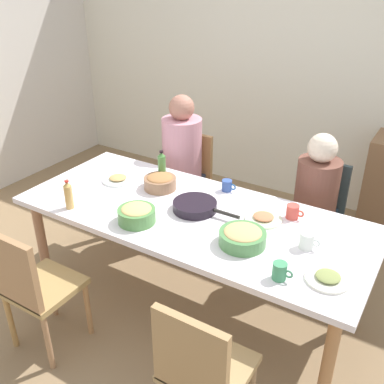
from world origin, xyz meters
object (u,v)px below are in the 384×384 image
at_px(dining_table, 192,221).
at_px(person_2, 316,194).
at_px(chair_3, 201,369).
at_px(plate_0, 328,278).
at_px(plate_1, 118,179).
at_px(cup_2, 227,186).
at_px(bottle_1, 162,167).
at_px(chair_2, 316,212).
at_px(plate_2, 263,218).
at_px(chair_0, 187,177).
at_px(bottle_0, 69,195).
at_px(serving_pan, 196,206).
at_px(cup_0, 307,240).
at_px(cup_3, 293,212).
at_px(person_0, 182,154).
at_px(cup_1, 280,271).
at_px(bowl_0, 160,182).
at_px(chair_1, 32,285).
at_px(bowl_2, 243,237).
at_px(bowl_1, 137,214).

bearing_deg(dining_table, person_2, 53.04).
xyz_separation_m(chair_3, plate_0, (0.38, 0.64, 0.27)).
xyz_separation_m(plate_1, cup_2, (0.77, 0.29, 0.03)).
height_order(chair_3, bottle_1, bottle_1).
bearing_deg(chair_2, plate_2, -101.60).
distance_m(chair_0, bottle_1, 0.72).
relative_size(bottle_0, bottle_1, 0.84).
relative_size(serving_pan, cup_0, 3.93).
height_order(dining_table, chair_2, chair_2).
height_order(serving_pan, cup_3, cup_3).
bearing_deg(chair_2, dining_table, -124.00).
bearing_deg(chair_0, bottle_0, -96.27).
height_order(dining_table, serving_pan, serving_pan).
relative_size(person_0, cup_1, 11.43).
relative_size(chair_3, cup_0, 7.47).
xyz_separation_m(plate_1, bowl_0, (0.34, 0.06, 0.04)).
bearing_deg(chair_2, person_2, -90.00).
xyz_separation_m(person_2, bottle_0, (-1.32, -1.16, 0.15)).
distance_m(cup_2, cup_3, 0.55).
distance_m(dining_table, chair_0, 1.07).
bearing_deg(person_0, plate_2, -31.46).
relative_size(person_2, plate_1, 5.02).
bearing_deg(cup_1, chair_3, -107.10).
distance_m(chair_1, bowl_2, 1.29).
relative_size(chair_0, cup_2, 8.25).
height_order(person_2, bowl_1, person_2).
xyz_separation_m(chair_3, cup_0, (0.19, 0.87, 0.30)).
relative_size(plate_0, serving_pan, 0.50).
bearing_deg(cup_3, person_2, 90.13).
bearing_deg(cup_1, bowl_1, 176.41).
xyz_separation_m(chair_3, cup_1, (0.16, 0.52, 0.30)).
xyz_separation_m(chair_3, bottle_1, (-1.02, 1.15, 0.37)).
xyz_separation_m(person_2, bowl_1, (-0.82, -1.07, 0.11)).
xyz_separation_m(dining_table, cup_3, (0.59, 0.28, 0.12)).
height_order(serving_pan, cup_1, cup_1).
xyz_separation_m(chair_1, plate_1, (-0.13, 0.98, 0.27)).
relative_size(cup_0, bottle_1, 0.49).
height_order(cup_0, bottle_1, bottle_1).
relative_size(person_0, cup_3, 10.93).
xyz_separation_m(plate_1, cup_3, (1.31, 0.17, 0.03)).
bearing_deg(chair_3, cup_0, 77.81).
bearing_deg(person_0, bottle_0, -96.74).
bearing_deg(plate_0, bottle_0, -174.91).
distance_m(chair_2, bowl_2, 1.09).
xyz_separation_m(dining_table, bowl_0, (-0.38, 0.17, 0.12)).
height_order(plate_1, serving_pan, serving_pan).
bearing_deg(chair_1, cup_3, 44.26).
bearing_deg(person_0, cup_0, -29.81).
bearing_deg(bottle_0, plate_0, 5.09).
xyz_separation_m(cup_0, bottle_0, (-1.50, -0.38, 0.05)).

